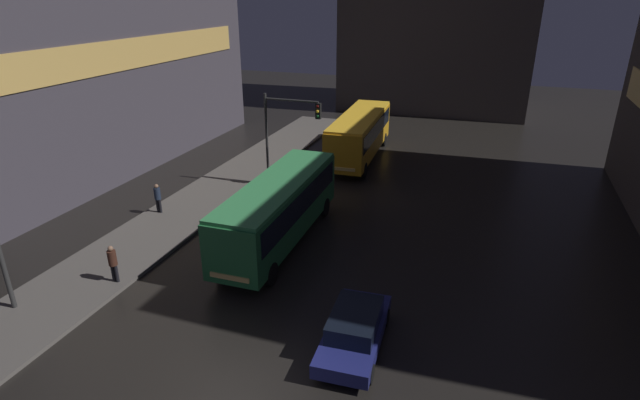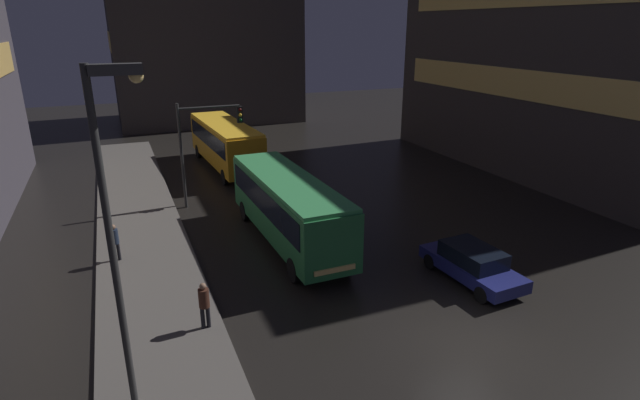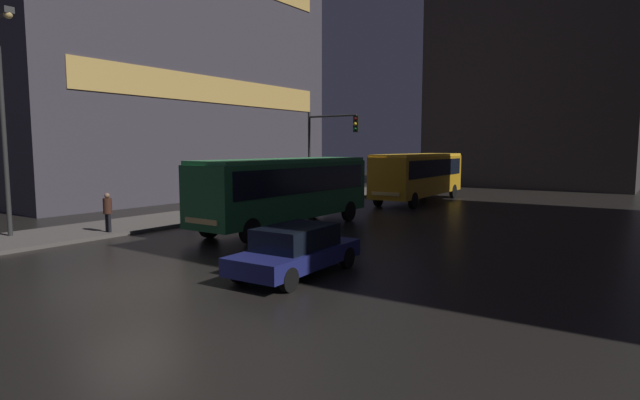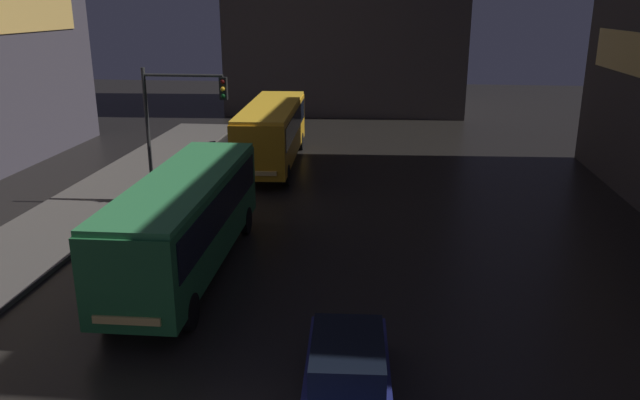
{
  "view_description": "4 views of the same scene",
  "coord_description": "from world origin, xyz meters",
  "px_view_note": "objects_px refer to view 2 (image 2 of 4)",
  "views": [
    {
      "loc": [
        6.3,
        -9.92,
        11.28
      ],
      "look_at": [
        -1.31,
        11.65,
        1.65
      ],
      "focal_mm": 28.0,
      "sensor_mm": 36.0,
      "label": 1
    },
    {
      "loc": [
        -9.55,
        -10.56,
        9.63
      ],
      "look_at": [
        -0.88,
        10.27,
        1.69
      ],
      "focal_mm": 28.0,
      "sensor_mm": 36.0,
      "label": 2
    },
    {
      "loc": [
        11.57,
        -7.58,
        3.66
      ],
      "look_at": [
        -1.41,
        10.58,
        1.31
      ],
      "focal_mm": 28.0,
      "sensor_mm": 36.0,
      "label": 3
    },
    {
      "loc": [
        3.5,
        -8.13,
        8.24
      ],
      "look_at": [
        1.26,
        12.2,
        1.77
      ],
      "focal_mm": 35.0,
      "sensor_mm": 36.0,
      "label": 4
    }
  ],
  "objects_px": {
    "bus_far": "(225,140)",
    "car_taxi": "(472,263)",
    "pedestrian_near": "(204,302)",
    "street_lamp_sidewalk": "(115,200)",
    "pedestrian_mid": "(115,240)",
    "bus_near": "(288,203)",
    "traffic_light_main": "(204,136)"
  },
  "relations": [
    {
      "from": "bus_near",
      "to": "traffic_light_main",
      "type": "height_order",
      "value": "traffic_light_main"
    },
    {
      "from": "pedestrian_near",
      "to": "traffic_light_main",
      "type": "xyz_separation_m",
      "value": [
        2.44,
        12.43,
        2.84
      ]
    },
    {
      "from": "pedestrian_mid",
      "to": "street_lamp_sidewalk",
      "type": "xyz_separation_m",
      "value": [
        0.39,
        -9.27,
        4.72
      ]
    },
    {
      "from": "bus_far",
      "to": "pedestrian_near",
      "type": "xyz_separation_m",
      "value": [
        -5.06,
        -19.59,
        -0.89
      ]
    },
    {
      "from": "car_taxi",
      "to": "pedestrian_near",
      "type": "bearing_deg",
      "value": -6.02
    },
    {
      "from": "bus_far",
      "to": "car_taxi",
      "type": "height_order",
      "value": "bus_far"
    },
    {
      "from": "pedestrian_near",
      "to": "car_taxi",
      "type": "bearing_deg",
      "value": -110.64
    },
    {
      "from": "pedestrian_mid",
      "to": "bus_near",
      "type": "bearing_deg",
      "value": 24.94
    },
    {
      "from": "bus_far",
      "to": "pedestrian_near",
      "type": "relative_size",
      "value": 6.41
    },
    {
      "from": "pedestrian_mid",
      "to": "bus_far",
      "type": "bearing_deg",
      "value": 90.57
    },
    {
      "from": "car_taxi",
      "to": "street_lamp_sidewalk",
      "type": "relative_size",
      "value": 0.52
    },
    {
      "from": "pedestrian_near",
      "to": "bus_far",
      "type": "bearing_deg",
      "value": -32.32
    },
    {
      "from": "bus_far",
      "to": "car_taxi",
      "type": "distance_m",
      "value": 20.83
    },
    {
      "from": "car_taxi",
      "to": "street_lamp_sidewalk",
      "type": "distance_m",
      "value": 13.75
    },
    {
      "from": "pedestrian_near",
      "to": "street_lamp_sidewalk",
      "type": "distance_m",
      "value": 5.89
    },
    {
      "from": "bus_far",
      "to": "street_lamp_sidewalk",
      "type": "xyz_separation_m",
      "value": [
        -7.24,
        -22.37,
        3.82
      ]
    },
    {
      "from": "bus_far",
      "to": "pedestrian_mid",
      "type": "bearing_deg",
      "value": 56.96
    },
    {
      "from": "car_taxi",
      "to": "pedestrian_mid",
      "type": "distance_m",
      "value": 14.74
    },
    {
      "from": "bus_near",
      "to": "bus_far",
      "type": "height_order",
      "value": "bus_far"
    },
    {
      "from": "car_taxi",
      "to": "pedestrian_near",
      "type": "xyz_separation_m",
      "value": [
        -10.39,
        0.51,
        0.37
      ]
    },
    {
      "from": "bus_near",
      "to": "pedestrian_mid",
      "type": "xyz_separation_m",
      "value": [
        -7.46,
        0.77,
        -0.85
      ]
    },
    {
      "from": "street_lamp_sidewalk",
      "to": "car_taxi",
      "type": "bearing_deg",
      "value": 10.25
    },
    {
      "from": "bus_near",
      "to": "car_taxi",
      "type": "distance_m",
      "value": 8.4
    },
    {
      "from": "car_taxi",
      "to": "traffic_light_main",
      "type": "bearing_deg",
      "value": -61.66
    },
    {
      "from": "bus_near",
      "to": "pedestrian_near",
      "type": "xyz_separation_m",
      "value": [
        -4.89,
        -5.73,
        -0.84
      ]
    },
    {
      "from": "bus_far",
      "to": "street_lamp_sidewalk",
      "type": "bearing_deg",
      "value": 69.26
    },
    {
      "from": "bus_near",
      "to": "car_taxi",
      "type": "bearing_deg",
      "value": 130.4
    },
    {
      "from": "traffic_light_main",
      "to": "street_lamp_sidewalk",
      "type": "distance_m",
      "value": 16.01
    },
    {
      "from": "bus_far",
      "to": "pedestrian_near",
      "type": "height_order",
      "value": "bus_far"
    },
    {
      "from": "bus_near",
      "to": "bus_far",
      "type": "relative_size",
      "value": 0.96
    },
    {
      "from": "car_taxi",
      "to": "street_lamp_sidewalk",
      "type": "xyz_separation_m",
      "value": [
        -12.57,
        -2.27,
        5.08
      ]
    },
    {
      "from": "bus_near",
      "to": "car_taxi",
      "type": "relative_size",
      "value": 2.24
    }
  ]
}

